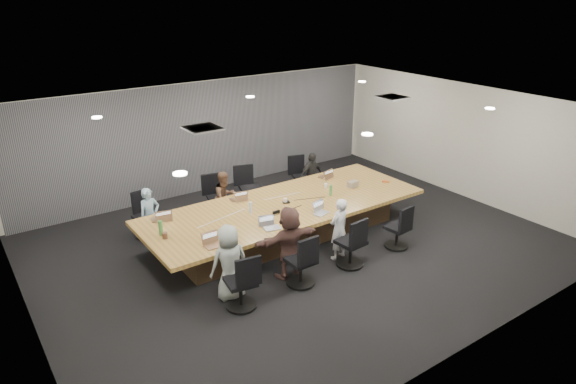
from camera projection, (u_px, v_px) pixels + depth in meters
floor at (299, 245)px, 10.55m from camera, size 10.00×8.00×0.00m
ceiling at (300, 111)px, 9.50m from camera, size 10.00×8.00×0.00m
wall_back at (207, 136)px, 13.06m from camera, size 10.00×0.00×2.80m
wall_front at (473, 267)px, 6.99m from camera, size 10.00×0.00×2.80m
wall_left at (19, 253)px, 7.36m from camera, size 0.00×8.00×2.80m
wall_right at (463, 140)px, 12.68m from camera, size 0.00×8.00×2.80m
curtain at (208, 137)px, 13.00m from camera, size 9.80×0.04×2.80m
conference_table at (285, 219)px, 10.78m from camera, size 6.00×2.20×0.74m
chair_0 at (145, 220)px, 10.79m from camera, size 0.55×0.55×0.74m
chair_1 at (218, 201)px, 11.70m from camera, size 0.65×0.65×0.80m
chair_2 at (251, 191)px, 12.15m from camera, size 0.74×0.74×0.88m
chair_3 at (303, 180)px, 12.98m from camera, size 0.66×0.66×0.79m
chair_4 at (240, 286)px, 8.38m from camera, size 0.63×0.63×0.81m
chair_5 at (301, 264)px, 9.04m from camera, size 0.55×0.55×0.80m
chair_6 at (351, 246)px, 9.65m from camera, size 0.60×0.60×0.82m
chair_7 at (397, 231)px, 10.34m from camera, size 0.54×0.54×0.73m
person_0 at (150, 216)px, 10.44m from camera, size 0.47×0.35×1.20m
laptop_0 at (160, 219)px, 9.97m from camera, size 0.36×0.28×0.02m
person_1 at (225, 198)px, 11.36m from camera, size 0.67×0.57×1.20m
laptop_1 at (237, 199)px, 10.89m from camera, size 0.32×0.24×0.02m
person_3 at (311, 176)px, 12.64m from camera, size 0.72×0.35×1.19m
laptop_3 at (325, 177)px, 12.17m from camera, size 0.35×0.27×0.02m
person_4 at (229, 263)px, 8.55m from camera, size 0.69×0.48×1.34m
laptop_4 at (214, 246)px, 8.94m from camera, size 0.31×0.22×0.02m
person_5 at (289, 242)px, 9.20m from camera, size 1.29×0.48×1.37m
laptop_5 at (272, 228)px, 9.59m from camera, size 0.35×0.28×0.02m
person_6 at (339, 229)px, 9.84m from camera, size 0.49×0.36×1.25m
laptop_6 at (321, 213)px, 10.21m from camera, size 0.36×0.29×0.02m
bottle_green_left at (161, 228)px, 9.30m from camera, size 0.09×0.09×0.28m
bottle_green_right at (331, 190)px, 11.07m from camera, size 0.08×0.08×0.23m
bottle_clear at (250, 207)px, 10.22m from camera, size 0.08×0.08×0.23m
cup_white_far at (285, 201)px, 10.70m from camera, size 0.09×0.09×0.10m
cup_white_near at (326, 185)px, 11.53m from camera, size 0.07×0.07×0.09m
mug_brown at (165, 236)px, 9.20m from camera, size 0.09×0.09×0.11m
mic_left at (285, 212)px, 10.26m from camera, size 0.17×0.14×0.03m
mic_right at (286, 202)px, 10.72m from camera, size 0.17×0.14×0.03m
stapler at (276, 212)px, 10.22m from camera, size 0.16×0.04×0.06m
canvas_bag at (353, 184)px, 11.56m from camera, size 0.26×0.19×0.13m
snack_packet at (386, 181)px, 11.86m from camera, size 0.19×0.19×0.04m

